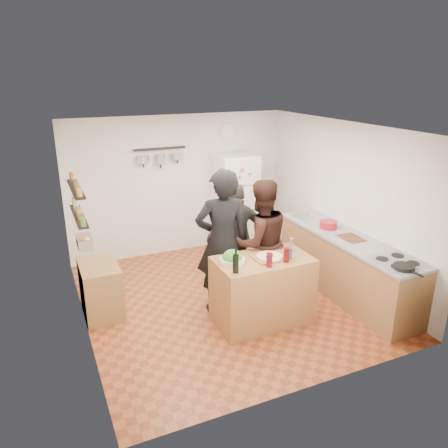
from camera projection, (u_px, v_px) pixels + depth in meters
name	position (u px, v px, depth m)	size (l,w,h in m)	color
room_shell	(216.00, 212.00, 6.40)	(4.20, 4.20, 4.20)	brown
prep_island	(262.00, 290.00, 5.78)	(1.25, 0.72, 0.91)	#A4703C
pizza_board	(269.00, 258.00, 5.64)	(0.42, 0.34, 0.02)	brown
pizza	(270.00, 256.00, 5.63)	(0.34, 0.34, 0.02)	beige
salad_bowl	(232.00, 260.00, 5.50)	(0.32, 0.32, 0.06)	silver
wine_bottle	(236.00, 264.00, 5.21)	(0.08, 0.08, 0.23)	black
wine_glass_near	(269.00, 260.00, 5.37)	(0.07, 0.07, 0.18)	#5E0816
wine_glass_far	(286.00, 255.00, 5.51)	(0.08, 0.08, 0.19)	#590708
pepper_mill	(291.00, 246.00, 5.82)	(0.05, 0.05, 0.16)	#945A3E
salt_canister	(288.00, 253.00, 5.62)	(0.09, 0.09, 0.14)	navy
person_left	(222.00, 242.00, 5.89)	(0.74, 0.49, 2.03)	black
person_center	(260.00, 243.00, 6.14)	(0.89, 0.69, 1.83)	black
person_back	(237.00, 236.00, 6.66)	(0.96, 0.40, 1.63)	#282524
counter_run	(346.00, 266.00, 6.51)	(0.63, 2.63, 0.90)	#9E7042
stove_top	(397.00, 262.00, 5.53)	(0.60, 0.62, 0.02)	white
skillet	(404.00, 267.00, 5.31)	(0.26, 0.26, 0.05)	black
sink	(315.00, 220.00, 7.08)	(0.50, 0.80, 0.03)	silver
cutting_board	(351.00, 239.00, 6.30)	(0.30, 0.40, 0.02)	#975736
red_bowl	(328.00, 225.00, 6.68)	(0.26, 0.26, 0.11)	#AF1422
fridge	(235.00, 203.00, 8.05)	(0.70, 0.68, 1.80)	white
wall_clock	(228.00, 132.00, 7.92)	(0.30, 0.30, 0.03)	silver
spice_shelf_lower	(79.00, 216.00, 5.41)	(0.12, 1.00, 0.03)	black
spice_shelf_upper	(76.00, 189.00, 5.30)	(0.12, 1.00, 0.03)	black
produce_basket	(84.00, 242.00, 5.54)	(0.18, 0.35, 0.14)	silver
side_table	(101.00, 288.00, 6.02)	(0.50, 0.80, 0.73)	#9F7642
pot_rack	(160.00, 149.00, 7.42)	(0.90, 0.04, 0.04)	black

